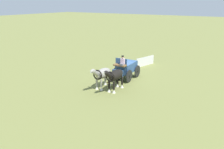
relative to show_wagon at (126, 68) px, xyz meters
The scene contains 5 objects.
ground_plane 1.17m from the show_wagon, behind, with size 220.00×220.00×0.00m, color olive.
show_wagon is the anchor object (origin of this frame).
draft_horse_near 3.49m from the show_wagon, 13.36° to the left, with size 3.22×0.98×2.22m.
draft_horse_off 3.48m from the show_wagon, ahead, with size 3.16×1.01×2.17m.
sponsor_banner 5.86m from the show_wagon, behind, with size 3.20×0.06×1.10m, color silver.
Camera 1 is at (20.40, 11.35, 7.67)m, focal length 38.15 mm.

